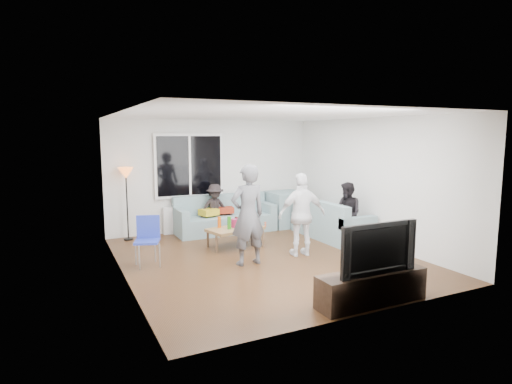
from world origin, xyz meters
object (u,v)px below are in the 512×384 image
side_chair (147,242)px  television (373,247)px  spectator_back (215,209)px  player_right (302,215)px  floor_lamp (127,204)px  sofa_back_section (225,214)px  tv_console (372,288)px  coffee_table (235,237)px  player_left (248,215)px  spectator_right (347,213)px  sofa_right_section (331,219)px

side_chair → television: size_ratio=0.72×
spectator_back → side_chair: bearing=-138.5°
player_right → side_chair: bearing=-2.5°
floor_lamp → player_right: (2.74, -2.64, -0.00)m
sofa_back_section → tv_console: size_ratio=1.44×
coffee_table → television: television is taller
coffee_table → player_left: player_left is taller
floor_lamp → spectator_back: (1.92, -0.20, -0.21)m
side_chair → floor_lamp: bearing=109.9°
coffee_table → floor_lamp: bearing=140.1°
coffee_table → tv_console: tv_console is taller
spectator_back → television: 4.83m
floor_lamp → tv_console: size_ratio=0.97×
spectator_right → spectator_back: size_ratio=1.13×
sofa_right_section → side_chair: bearing=94.3°
sofa_back_section → side_chair: size_ratio=2.67×
sofa_right_section → spectator_back: size_ratio=1.76×
sofa_back_section → player_left: (-0.56, -2.47, 0.45)m
floor_lamp → player_right: bearing=-43.9°
sofa_right_section → coffee_table: 2.23m
sofa_right_section → television: (-1.69, -3.27, 0.36)m
side_chair → player_left: size_ratio=0.49×
sofa_right_section → television: television is taller
coffee_table → floor_lamp: size_ratio=0.71×
sofa_right_section → player_right: 1.65m
tv_console → player_left: bearing=108.5°
player_right → television: player_right is taller
player_right → sofa_back_section: bearing=-66.6°
floor_lamp → spectator_right: bearing=-29.4°
sofa_back_section → player_left: 2.57m
tv_console → television: television is taller
sofa_right_section → spectator_right: 0.60m
floor_lamp → television: (2.38, -5.00, 0.01)m
side_chair → coffee_table: bearing=34.7°
spectator_right → player_left: bearing=-80.1°
coffee_table → television: 3.54m
sofa_right_section → side_chair: (-4.07, -0.31, 0.01)m
sofa_back_section → spectator_back: spectator_back is taller
player_right → spectator_back: size_ratio=1.37×
spectator_back → sofa_right_section: bearing=-37.8°
floor_lamp → coffee_table: bearing=-39.9°
sofa_right_section → side_chair: size_ratio=2.33×
player_left → coffee_table: bearing=-105.5°
spectator_back → television: (0.46, -4.80, 0.22)m
coffee_table → side_chair: side_chair is taller
sofa_back_section → sofa_right_section: size_ratio=1.15×
sofa_back_section → spectator_back: 0.28m
sofa_back_section → television: bearing=-87.4°
sofa_back_section → side_chair: (-2.16, -1.81, 0.01)m
player_left → spectator_back: (0.31, 2.50, -0.31)m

